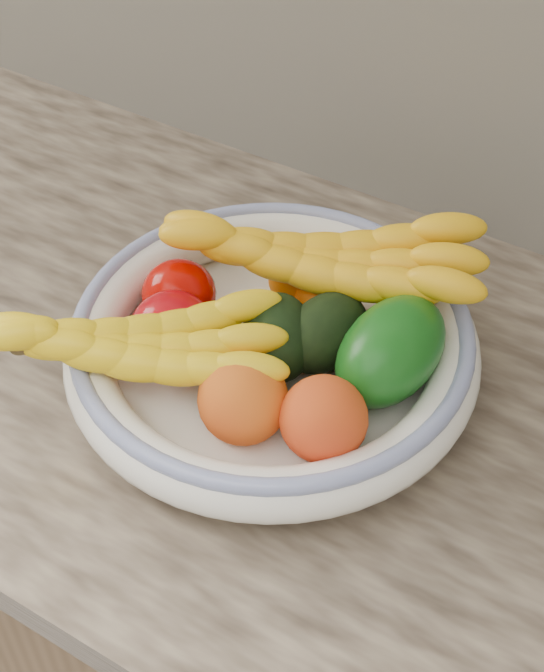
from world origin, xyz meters
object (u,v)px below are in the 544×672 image
at_px(green_mango, 391,351).
at_px(banana_bunch_back, 320,266).
at_px(banana_bunch_front, 138,351).
at_px(fruit_bowl, 272,345).

xyz_separation_m(green_mango, banana_bunch_back, (-0.10, 0.06, 0.01)).
bearing_deg(banana_bunch_back, green_mango, -50.81).
bearing_deg(banana_bunch_front, green_mango, -2.56).
relative_size(banana_bunch_back, banana_bunch_front, 1.17).
height_order(fruit_bowl, banana_bunch_front, banana_bunch_front).
distance_m(fruit_bowl, green_mango, 0.12).
relative_size(fruit_bowl, green_mango, 3.02).
bearing_deg(banana_bunch_front, banana_bunch_back, 29.23).
height_order(green_mango, banana_bunch_back, banana_bunch_back).
xyz_separation_m(banana_bunch_back, banana_bunch_front, (-0.09, -0.18, -0.01)).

